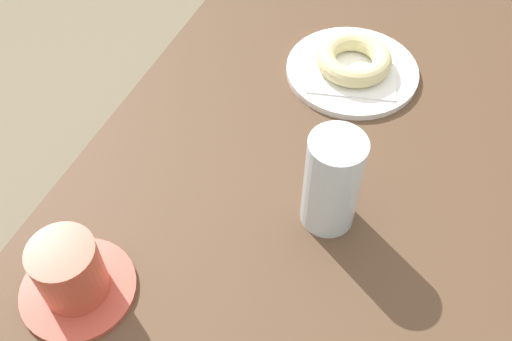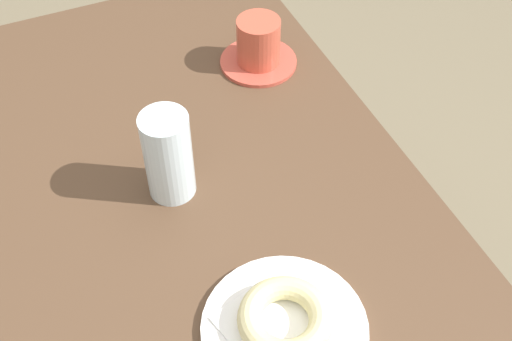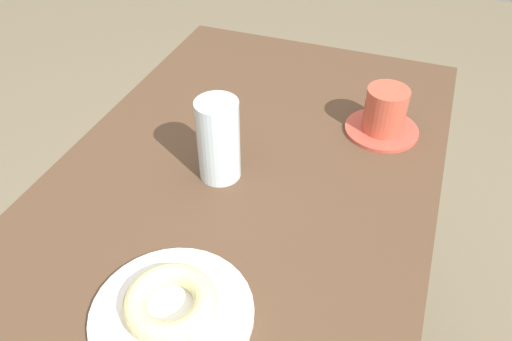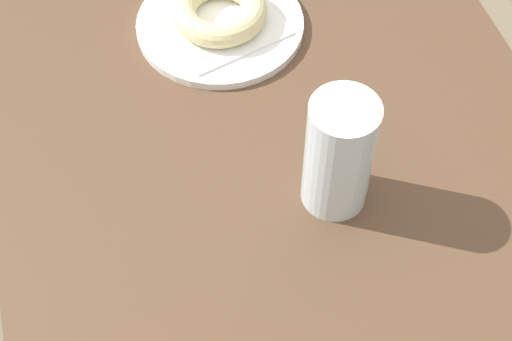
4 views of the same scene
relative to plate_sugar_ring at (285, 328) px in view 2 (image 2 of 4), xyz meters
name	(u,v)px [view 2 (image 2 of 4)]	position (x,y,z in m)	size (l,w,h in m)	color
table	(229,284)	(-0.15, -0.02, -0.11)	(1.24, 0.61, 0.71)	#523927
plate_sugar_ring	(285,328)	(0.00, 0.00, 0.00)	(0.20, 0.20, 0.01)	white
napkin_sugar_ring	(285,325)	(0.00, 0.00, 0.01)	(0.13, 0.13, 0.00)	white
donut_sugar_ring	(285,319)	(0.00, 0.00, 0.02)	(0.11, 0.11, 0.03)	beige
water_glass	(168,156)	(-0.27, -0.05, 0.06)	(0.07, 0.07, 0.14)	silver
coffee_cup	(258,45)	(-0.48, 0.18, 0.03)	(0.13, 0.13, 0.09)	#C34D3C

